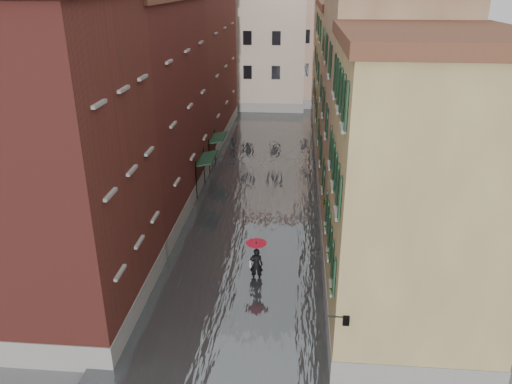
% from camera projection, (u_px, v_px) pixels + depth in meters
% --- Properties ---
extents(ground, '(120.00, 120.00, 0.00)m').
position_uv_depth(ground, '(239.00, 288.00, 23.72)').
color(ground, slate).
rests_on(ground, ground).
extents(floodwater, '(10.00, 60.00, 0.20)m').
position_uv_depth(floodwater, '(261.00, 184.00, 35.60)').
color(floodwater, '#505559').
rests_on(floodwater, ground).
extents(building_left_near, '(6.00, 8.00, 13.00)m').
position_uv_depth(building_left_near, '(57.00, 170.00, 19.90)').
color(building_left_near, maroon).
rests_on(building_left_near, ground).
extents(building_left_mid, '(6.00, 14.00, 12.50)m').
position_uv_depth(building_left_mid, '(140.00, 110.00, 30.08)').
color(building_left_mid, '#561E1B').
rests_on(building_left_mid, ground).
extents(building_left_far, '(6.00, 16.00, 14.00)m').
position_uv_depth(building_left_far, '(191.00, 61.00, 43.54)').
color(building_left_far, maroon).
rests_on(building_left_far, ground).
extents(building_right_near, '(6.00, 8.00, 11.50)m').
position_uv_depth(building_right_near, '(413.00, 199.00, 19.08)').
color(building_right_near, '#93764B').
rests_on(building_right_near, ground).
extents(building_right_mid, '(6.00, 14.00, 13.00)m').
position_uv_depth(building_right_mid, '(376.00, 111.00, 28.87)').
color(building_right_mid, tan).
rests_on(building_right_mid, ground).
extents(building_right_far, '(6.00, 16.00, 11.50)m').
position_uv_depth(building_right_far, '(352.00, 78.00, 42.92)').
color(building_right_far, '#93764B').
rests_on(building_right_far, ground).
extents(building_end_cream, '(12.00, 9.00, 13.00)m').
position_uv_depth(building_end_cream, '(252.00, 47.00, 56.26)').
color(building_end_cream, '#C3AF9B').
rests_on(building_end_cream, ground).
extents(building_end_pink, '(10.00, 9.00, 12.00)m').
position_uv_depth(building_end_pink, '(331.00, 51.00, 57.57)').
color(building_end_pink, tan).
rests_on(building_end_pink, ground).
extents(awning_near, '(1.09, 2.86, 2.80)m').
position_uv_depth(awning_near, '(207.00, 159.00, 33.27)').
color(awning_near, '#15301E').
rests_on(awning_near, ground).
extents(awning_far, '(1.09, 2.71, 2.80)m').
position_uv_depth(awning_far, '(218.00, 139.00, 37.66)').
color(awning_far, '#15301E').
rests_on(awning_far, ground).
extents(wall_lantern, '(0.71, 0.22, 0.35)m').
position_uv_depth(wall_lantern, '(345.00, 320.00, 16.70)').
color(wall_lantern, black).
rests_on(wall_lantern, ground).
extents(window_planters, '(0.59, 10.71, 0.84)m').
position_uv_depth(window_planters, '(330.00, 222.00, 22.33)').
color(window_planters, '#983B32').
rests_on(window_planters, ground).
extents(pedestrian_main, '(1.03, 1.03, 2.06)m').
position_uv_depth(pedestrian_main, '(256.00, 257.00, 23.81)').
color(pedestrian_main, black).
rests_on(pedestrian_main, ground).
extents(pedestrian_far, '(0.90, 0.82, 1.51)m').
position_uv_depth(pedestrian_far, '(233.00, 147.00, 41.30)').
color(pedestrian_far, black).
rests_on(pedestrian_far, ground).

